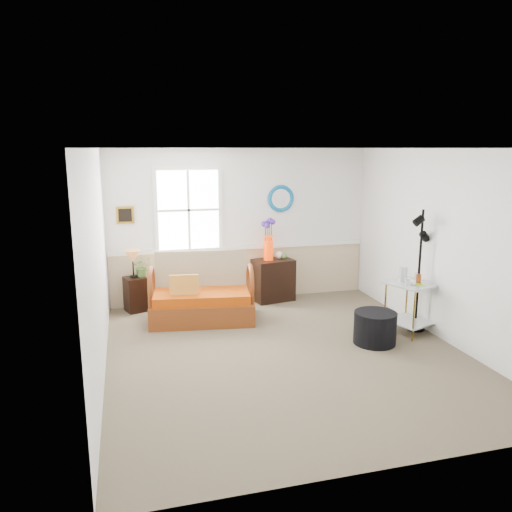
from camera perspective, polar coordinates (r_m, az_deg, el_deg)
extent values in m
cube|color=brown|center=(6.60, 3.41, -10.99)|extent=(4.50, 5.00, 0.01)
cube|color=white|center=(6.07, 3.72, 12.20)|extent=(4.50, 5.00, 0.01)
cube|color=white|center=(8.58, -1.70, 3.49)|extent=(4.50, 0.01, 2.60)
cube|color=white|center=(4.00, 14.97, -7.16)|extent=(4.50, 0.01, 2.60)
cube|color=white|center=(5.91, -17.62, -1.06)|extent=(0.01, 5.00, 2.60)
cube|color=white|center=(7.23, 20.75, 1.06)|extent=(0.01, 5.00, 2.60)
cube|color=tan|center=(8.73, -1.64, -2.05)|extent=(4.46, 0.02, 0.90)
cube|color=white|center=(8.62, -1.64, 0.96)|extent=(4.46, 0.04, 0.06)
cube|color=#BD8424|center=(8.30, -14.73, 4.55)|extent=(0.28, 0.03, 0.28)
torus|color=#0877BD|center=(8.69, 2.84, 6.58)|extent=(0.47, 0.07, 0.47)
imported|color=#4F7F38|center=(8.28, -12.87, -1.43)|extent=(0.32, 0.35, 0.25)
cylinder|color=black|center=(7.01, 13.44, -7.99)|extent=(0.72, 0.72, 0.44)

